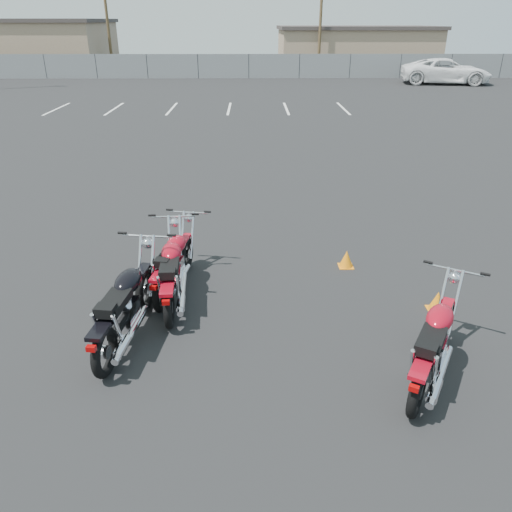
{
  "coord_description": "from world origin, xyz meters",
  "views": [
    {
      "loc": [
        0.12,
        -6.9,
        4.21
      ],
      "look_at": [
        0.2,
        0.6,
        0.65
      ],
      "focal_mm": 35.0,
      "sensor_mm": 36.0,
      "label": 1
    }
  ],
  "objects_px": {
    "motorcycle_third_red": "(174,263)",
    "motorcycle_rear_red": "(434,344)",
    "motorcycle_second_black": "(126,306)",
    "motorcycle_front_red": "(172,273)",
    "white_van": "(447,64)"
  },
  "relations": [
    {
      "from": "motorcycle_front_red",
      "to": "motorcycle_second_black",
      "type": "xyz_separation_m",
      "value": [
        -0.5,
        -1.08,
        0.03
      ]
    },
    {
      "from": "motorcycle_rear_red",
      "to": "white_van",
      "type": "relative_size",
      "value": 0.3
    },
    {
      "from": "motorcycle_third_red",
      "to": "white_van",
      "type": "xyz_separation_m",
      "value": [
        15.38,
        30.31,
        0.89
      ]
    },
    {
      "from": "motorcycle_rear_red",
      "to": "white_van",
      "type": "height_order",
      "value": "white_van"
    },
    {
      "from": "motorcycle_second_black",
      "to": "motorcycle_rear_red",
      "type": "distance_m",
      "value": 4.19
    },
    {
      "from": "motorcycle_third_red",
      "to": "motorcycle_rear_red",
      "type": "xyz_separation_m",
      "value": [
        3.61,
        -2.41,
        0.03
      ]
    },
    {
      "from": "motorcycle_second_black",
      "to": "motorcycle_third_red",
      "type": "xyz_separation_m",
      "value": [
        0.48,
        1.5,
        -0.05
      ]
    },
    {
      "from": "motorcycle_third_red",
      "to": "motorcycle_rear_red",
      "type": "height_order",
      "value": "motorcycle_rear_red"
    },
    {
      "from": "motorcycle_front_red",
      "to": "motorcycle_third_red",
      "type": "relative_size",
      "value": 1.06
    },
    {
      "from": "motorcycle_rear_red",
      "to": "motorcycle_second_black",
      "type": "bearing_deg",
      "value": 167.36
    },
    {
      "from": "motorcycle_front_red",
      "to": "motorcycle_rear_red",
      "type": "relative_size",
      "value": 1.05
    },
    {
      "from": "motorcycle_rear_red",
      "to": "motorcycle_third_red",
      "type": "bearing_deg",
      "value": 146.24
    },
    {
      "from": "motorcycle_third_red",
      "to": "white_van",
      "type": "relative_size",
      "value": 0.3
    },
    {
      "from": "motorcycle_rear_red",
      "to": "white_van",
      "type": "distance_m",
      "value": 34.78
    },
    {
      "from": "motorcycle_second_black",
      "to": "motorcycle_third_red",
      "type": "distance_m",
      "value": 1.57
    }
  ]
}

